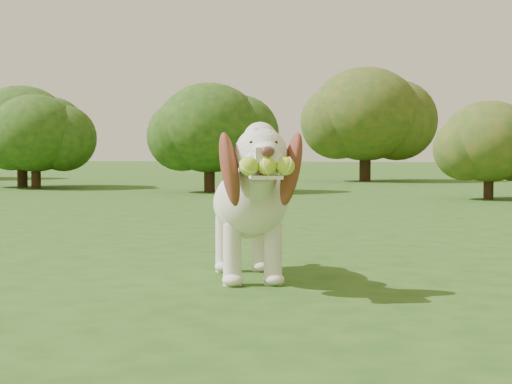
# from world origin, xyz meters

# --- Properties ---
(ground) EXTENTS (80.00, 80.00, 0.00)m
(ground) POSITION_xyz_m (0.00, 0.00, 0.00)
(ground) COLOR #214714
(ground) RESTS_ON ground
(dog) EXTENTS (0.64, 1.07, 0.71)m
(dog) POSITION_xyz_m (0.06, 0.41, 0.38)
(dog) COLOR white
(dog) RESTS_ON ground
(shrub_a) EXTENTS (1.44, 1.44, 1.49)m
(shrub_a) POSITION_xyz_m (-5.37, 8.17, 0.88)
(shrub_a) COLOR #382314
(shrub_a) RESTS_ON ground
(shrub_c) EXTENTS (1.17, 1.17, 1.21)m
(shrub_c) POSITION_xyz_m (1.45, 6.95, 0.71)
(shrub_c) COLOR #382314
(shrub_c) RESTS_ON ground
(shrub_b) EXTENTS (1.52, 1.52, 1.58)m
(shrub_b) POSITION_xyz_m (-2.38, 7.79, 0.93)
(shrub_b) COLOR #382314
(shrub_b) RESTS_ON ground
(shrub_i) EXTENTS (2.16, 2.16, 2.24)m
(shrub_i) POSITION_xyz_m (-0.60, 12.42, 1.32)
(shrub_i) COLOR #382314
(shrub_i) RESTS_ON ground
(shrub_e) EXTENTS (1.61, 1.61, 1.67)m
(shrub_e) POSITION_xyz_m (-5.84, 8.58, 0.98)
(shrub_e) COLOR #382314
(shrub_e) RESTS_ON ground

